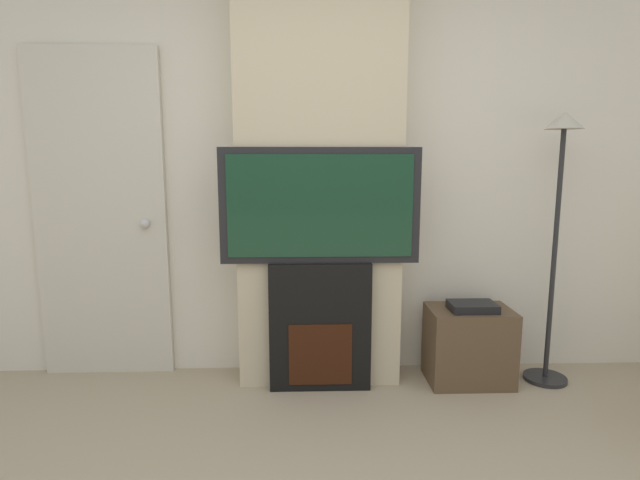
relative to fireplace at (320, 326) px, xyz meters
The scene contains 7 objects.
wall_back 1.02m from the fireplace, 90.00° to the left, with size 6.00×0.06×2.70m.
chimney_breast 0.97m from the fireplace, 90.00° to the left, with size 0.98×0.29×2.70m.
fireplace is the anchor object (origin of this frame).
television 0.73m from the fireplace, 90.00° to the right, with size 1.16×0.07×0.67m.
floor_lamp 1.61m from the fireplace, ahead, with size 0.26×0.26×1.66m.
media_stand 0.94m from the fireplace, ahead, with size 0.51×0.35×0.52m.
entry_door 1.54m from the fireplace, 168.83° to the left, with size 0.82×0.09×2.06m.
Camera 1 is at (-0.09, -1.18, 1.38)m, focal length 28.00 mm.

